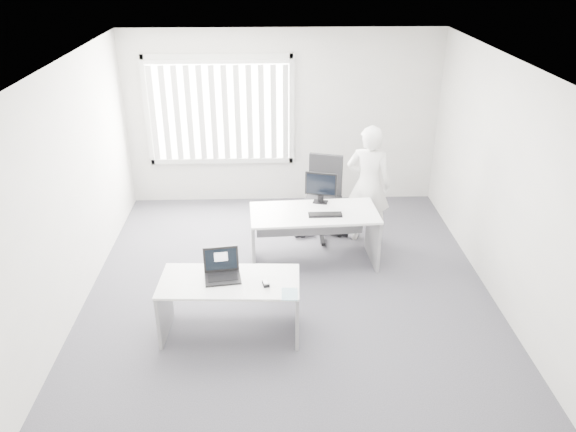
{
  "coord_description": "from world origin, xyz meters",
  "views": [
    {
      "loc": [
        -0.22,
        -5.74,
        3.94
      ],
      "look_at": [
        -0.02,
        0.15,
        1.06
      ],
      "focal_mm": 35.0,
      "sensor_mm": 36.0,
      "label": 1
    }
  ],
  "objects_px": {
    "person": "(368,185)",
    "laptop": "(222,268)",
    "office_chair": "(322,210)",
    "desk_near": "(230,295)",
    "monitor": "(321,188)",
    "desk_far": "(314,226)"
  },
  "relations": [
    {
      "from": "person",
      "to": "laptop",
      "type": "relative_size",
      "value": 4.55
    },
    {
      "from": "office_chair",
      "to": "desk_near",
      "type": "bearing_deg",
      "value": -99.75
    },
    {
      "from": "desk_near",
      "to": "office_chair",
      "type": "xyz_separation_m",
      "value": [
        1.22,
        2.37,
        -0.13
      ]
    },
    {
      "from": "person",
      "to": "laptop",
      "type": "bearing_deg",
      "value": 66.86
    },
    {
      "from": "office_chair",
      "to": "person",
      "type": "height_order",
      "value": "person"
    },
    {
      "from": "desk_near",
      "to": "monitor",
      "type": "bearing_deg",
      "value": 60.39
    },
    {
      "from": "desk_near",
      "to": "laptop",
      "type": "bearing_deg",
      "value": 166.36
    },
    {
      "from": "monitor",
      "to": "person",
      "type": "bearing_deg",
      "value": 40.57
    },
    {
      "from": "office_chair",
      "to": "person",
      "type": "distance_m",
      "value": 0.83
    },
    {
      "from": "office_chair",
      "to": "desk_far",
      "type": "bearing_deg",
      "value": -85.07
    },
    {
      "from": "desk_near",
      "to": "desk_far",
      "type": "relative_size",
      "value": 0.9
    },
    {
      "from": "desk_near",
      "to": "person",
      "type": "xyz_separation_m",
      "value": [
        1.84,
        2.13,
        0.37
      ]
    },
    {
      "from": "office_chair",
      "to": "person",
      "type": "bearing_deg",
      "value": -3.12
    },
    {
      "from": "office_chair",
      "to": "monitor",
      "type": "xyz_separation_m",
      "value": [
        -0.08,
        -0.57,
        0.61
      ]
    },
    {
      "from": "office_chair",
      "to": "monitor",
      "type": "distance_m",
      "value": 0.84
    },
    {
      "from": "office_chair",
      "to": "person",
      "type": "xyz_separation_m",
      "value": [
        0.62,
        -0.23,
        0.5
      ]
    },
    {
      "from": "person",
      "to": "monitor",
      "type": "bearing_deg",
      "value": 44.29
    },
    {
      "from": "desk_far",
      "to": "monitor",
      "type": "xyz_separation_m",
      "value": [
        0.11,
        0.3,
        0.43
      ]
    },
    {
      "from": "desk_near",
      "to": "monitor",
      "type": "relative_size",
      "value": 3.56
    },
    {
      "from": "desk_far",
      "to": "monitor",
      "type": "relative_size",
      "value": 3.97
    },
    {
      "from": "laptop",
      "to": "desk_near",
      "type": "bearing_deg",
      "value": -24.26
    },
    {
      "from": "desk_near",
      "to": "desk_far",
      "type": "distance_m",
      "value": 1.82
    }
  ]
}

